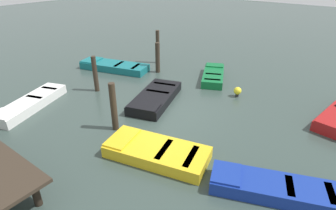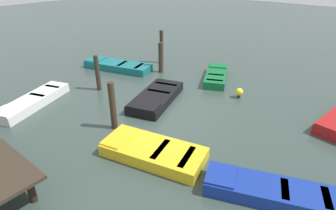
% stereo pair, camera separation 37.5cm
% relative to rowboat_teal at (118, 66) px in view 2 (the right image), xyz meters
% --- Properties ---
extents(ground_plane, '(80.00, 80.00, 0.00)m').
position_rel_rowboat_teal_xyz_m(ground_plane, '(-5.79, 2.20, -0.22)').
color(ground_plane, '#33423D').
extents(rowboat_teal, '(4.25, 2.40, 0.46)m').
position_rel_rowboat_teal_xyz_m(rowboat_teal, '(0.00, 0.00, 0.00)').
color(rowboat_teal, '#14666B').
rests_on(rowboat_teal, ground_plane).
extents(rowboat_yellow, '(3.58, 2.24, 0.46)m').
position_rel_rowboat_teal_xyz_m(rowboat_yellow, '(-7.35, 4.83, 0.00)').
color(rowboat_yellow, gold).
rests_on(rowboat_yellow, ground_plane).
extents(rowboat_green, '(2.23, 3.06, 0.46)m').
position_rel_rowboat_teal_xyz_m(rowboat_green, '(-5.44, -2.29, 0.00)').
color(rowboat_green, '#0F602D').
rests_on(rowboat_green, ground_plane).
extents(rowboat_white, '(2.27, 3.79, 0.46)m').
position_rel_rowboat_teal_xyz_m(rowboat_white, '(-0.78, 5.58, 0.00)').
color(rowboat_white, silver).
rests_on(rowboat_white, ground_plane).
extents(rowboat_blue, '(3.74, 2.33, 0.46)m').
position_rel_rowboat_teal_xyz_m(rowboat_blue, '(-11.00, 4.08, 0.00)').
color(rowboat_blue, navy).
rests_on(rowboat_blue, ground_plane).
extents(rowboat_black, '(2.44, 3.70, 0.46)m').
position_rel_rowboat_teal_xyz_m(rowboat_black, '(-4.72, 1.76, 0.00)').
color(rowboat_black, black).
rests_on(rowboat_black, ground_plane).
extents(mooring_piling_center, '(0.23, 0.23, 2.04)m').
position_rel_rowboat_teal_xyz_m(mooring_piling_center, '(-1.25, -2.60, 0.81)').
color(mooring_piling_center, '#33281E').
rests_on(mooring_piling_center, ground_plane).
extents(mooring_piling_far_right, '(0.23, 0.23, 1.77)m').
position_rel_rowboat_teal_xyz_m(mooring_piling_far_right, '(-1.62, 2.60, 0.67)').
color(mooring_piling_far_right, '#33281E').
rests_on(mooring_piling_far_right, ground_plane).
extents(mooring_piling_near_right, '(0.24, 0.24, 1.90)m').
position_rel_rowboat_teal_xyz_m(mooring_piling_near_right, '(-5.01, 4.47, 0.73)').
color(mooring_piling_near_right, '#33281E').
rests_on(mooring_piling_near_right, ground_plane).
extents(mooring_piling_far_left, '(0.26, 0.26, 1.73)m').
position_rel_rowboat_teal_xyz_m(mooring_piling_far_left, '(-2.34, -1.28, 0.65)').
color(mooring_piling_far_left, '#33281E').
rests_on(mooring_piling_far_left, ground_plane).
extents(marker_buoy, '(0.36, 0.36, 0.48)m').
position_rel_rowboat_teal_xyz_m(marker_buoy, '(-7.44, -1.05, 0.07)').
color(marker_buoy, '#262626').
rests_on(marker_buoy, ground_plane).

